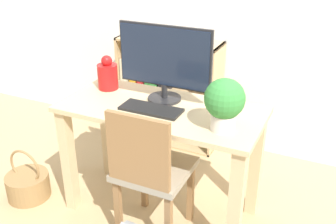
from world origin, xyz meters
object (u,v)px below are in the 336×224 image
(keyboard, at_px, (151,109))
(vase, at_px, (108,75))
(bookshelf, at_px, (155,94))
(basket, at_px, (28,184))
(monitor, at_px, (164,60))
(chair, at_px, (150,169))
(potted_plant, at_px, (224,102))

(keyboard, bearing_deg, vase, 155.79)
(bookshelf, relative_size, basket, 2.44)
(basket, bearing_deg, monitor, 23.68)
(keyboard, xyz_separation_m, bookshelf, (-0.45, 0.93, -0.34))
(bookshelf, bearing_deg, chair, -64.51)
(monitor, xyz_separation_m, basket, (-0.86, -0.38, -0.90))
(chair, relative_size, basket, 2.33)
(vase, height_order, basket, vase)
(vase, xyz_separation_m, potted_plant, (0.85, -0.24, 0.06))
(keyboard, distance_m, potted_plant, 0.47)
(chair, bearing_deg, vase, 140.93)
(keyboard, bearing_deg, bookshelf, 115.83)
(potted_plant, bearing_deg, basket, -173.45)
(chair, bearing_deg, potted_plant, 16.41)
(chair, bearing_deg, basket, 179.18)
(potted_plant, height_order, chair, potted_plant)
(potted_plant, relative_size, bookshelf, 0.32)
(monitor, distance_m, basket, 1.30)
(chair, xyz_separation_m, bookshelf, (-0.53, 1.11, -0.06))
(bookshelf, bearing_deg, vase, -86.37)
(basket, bearing_deg, potted_plant, 6.55)
(monitor, xyz_separation_m, potted_plant, (0.44, -0.23, -0.10))
(monitor, bearing_deg, chair, -78.06)
(vase, distance_m, basket, 0.95)
(potted_plant, bearing_deg, keyboard, 173.17)
(monitor, relative_size, basket, 1.59)
(bookshelf, distance_m, basket, 1.25)
(monitor, relative_size, potted_plant, 2.07)
(chair, bearing_deg, bookshelf, 113.15)
(monitor, height_order, chair, monitor)
(potted_plant, bearing_deg, monitor, 152.68)
(potted_plant, bearing_deg, chair, -161.24)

